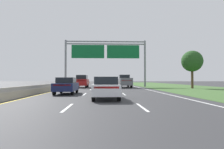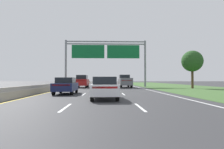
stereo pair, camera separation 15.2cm
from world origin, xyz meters
TOP-DOWN VIEW (x-y plane):
  - ground_plane at (0.00, 35.00)m, footprint 220.00×220.00m
  - lane_striping at (0.00, 34.54)m, footprint 11.96×106.00m
  - grass_verge_right at (13.95, 35.00)m, footprint 14.00×110.00m
  - median_barrier_concrete at (-6.60, 35.00)m, footprint 0.60×110.00m
  - overhead_sign_gantry at (0.30, 37.51)m, footprint 15.06×0.42m
  - pickup_truck_grey at (3.59, 35.06)m, footprint 2.09×5.43m
  - car_red_left_lane_suv at (-3.69, 34.64)m, footprint 1.93×4.71m
  - car_white_centre_lane_sedan at (0.08, 14.70)m, footprint 1.86×4.42m
  - car_navy_left_lane_sedan at (-3.61, 19.80)m, footprint 1.84×4.41m
  - roadside_tree_mid at (13.52, 30.69)m, footprint 3.23×3.23m

SIDE VIEW (x-z plane):
  - ground_plane at x=0.00m, z-range 0.00..0.00m
  - lane_striping at x=0.00m, z-range 0.00..0.01m
  - grass_verge_right at x=13.95m, z-range 0.00..0.02m
  - median_barrier_concrete at x=-6.60m, z-range -0.07..0.78m
  - car_white_centre_lane_sedan at x=0.08m, z-range 0.03..1.60m
  - car_navy_left_lane_sedan at x=-3.61m, z-range 0.03..1.60m
  - pickup_truck_grey at x=3.59m, z-range -0.03..2.17m
  - car_red_left_lane_suv at x=-3.69m, z-range 0.04..2.15m
  - roadside_tree_mid at x=13.52m, z-range 1.26..7.07m
  - overhead_sign_gantry at x=0.30m, z-range 1.84..10.47m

